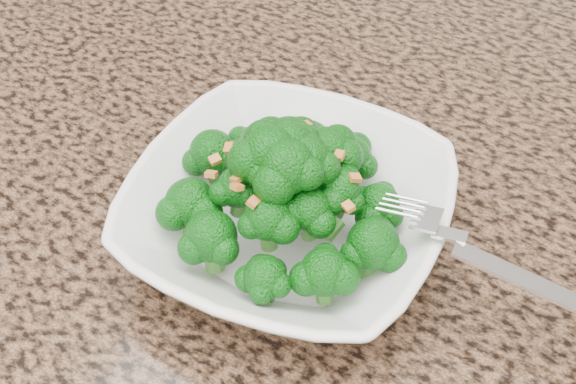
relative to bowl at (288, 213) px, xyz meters
The scene contains 5 objects.
granite_counter 0.12m from the bowl, 165.39° to the right, with size 1.64×1.04×0.03m, color brown.
bowl is the anchor object (origin of this frame).
broccoli_pile 0.06m from the bowl, ahead, with size 0.20×0.20×0.07m, color #0A590C, non-canonical shape.
garlic_topping 0.10m from the bowl, ahead, with size 0.12×0.12×0.01m, color #CA7931, non-canonical shape.
fork 0.12m from the bowl, ahead, with size 0.18×0.03×0.01m, color silver, non-canonical shape.
Camera 1 is at (0.29, 0.03, 1.31)m, focal length 45.00 mm.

